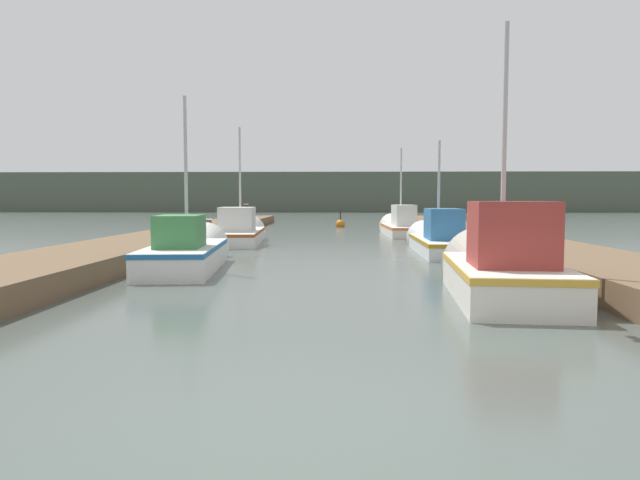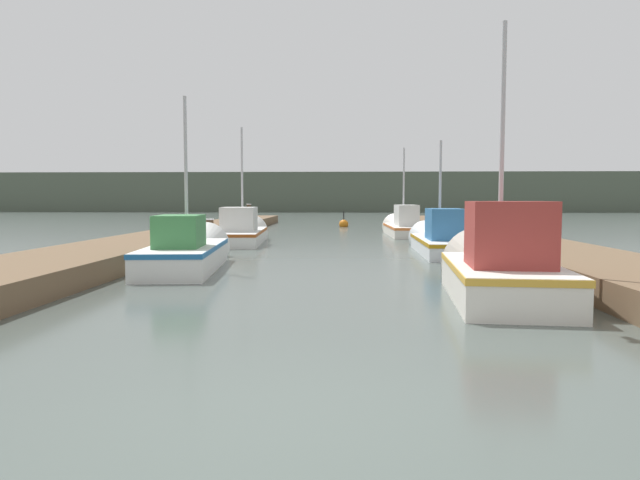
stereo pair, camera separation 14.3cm
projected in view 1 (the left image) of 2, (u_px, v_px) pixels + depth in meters
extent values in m
plane|color=#47514C|center=(296.00, 424.00, 4.22)|extent=(200.00, 200.00, 0.00)
cube|color=brown|center=(173.00, 239.00, 20.34)|extent=(2.67, 40.00, 0.47)
cube|color=brown|center=(490.00, 239.00, 19.96)|extent=(2.67, 40.00, 0.47)
cube|color=#4C5647|center=(337.00, 193.00, 76.36)|extent=(120.00, 16.00, 4.86)
cube|color=silver|center=(504.00, 281.00, 9.36)|extent=(1.92, 3.83, 0.62)
cube|color=gold|center=(505.00, 266.00, 9.34)|extent=(1.96, 3.87, 0.10)
cone|color=silver|center=(482.00, 266.00, 11.54)|extent=(1.59, 0.82, 1.54)
cube|color=#99332D|center=(512.00, 234.00, 8.84)|extent=(1.31, 1.34, 1.01)
cylinder|color=#B2B2B7|center=(504.00, 143.00, 9.47)|extent=(0.08, 0.08, 3.95)
cube|color=silver|center=(185.00, 258.00, 13.20)|extent=(1.88, 4.47, 0.59)
cube|color=#1F62A1|center=(185.00, 248.00, 13.18)|extent=(1.91, 4.51, 0.10)
cone|color=silver|center=(202.00, 248.00, 15.87)|extent=(1.49, 1.14, 1.40)
cube|color=#387A42|center=(180.00, 231.00, 12.61)|extent=(1.08, 1.51, 0.71)
cylinder|color=#B2B2B7|center=(186.00, 171.00, 13.38)|extent=(0.08, 0.08, 3.46)
cube|color=silver|center=(440.00, 246.00, 17.29)|extent=(1.41, 4.91, 0.48)
cube|color=#B0790F|center=(440.00, 240.00, 17.28)|extent=(1.44, 4.94, 0.10)
cone|color=silver|center=(426.00, 239.00, 20.33)|extent=(1.29, 1.23, 1.27)
cube|color=#2D6699|center=(444.00, 224.00, 16.63)|extent=(0.98, 1.56, 0.90)
cylinder|color=#B2B2B7|center=(439.00, 189.00, 17.53)|extent=(0.08, 0.08, 2.96)
cube|color=silver|center=(239.00, 237.00, 21.09)|extent=(1.82, 5.13, 0.50)
cube|color=#9C4717|center=(239.00, 232.00, 21.07)|extent=(1.86, 5.16, 0.10)
cone|color=silver|center=(247.00, 232.00, 24.06)|extent=(1.49, 1.00, 1.44)
cube|color=silver|center=(237.00, 219.00, 20.41)|extent=(1.28, 1.73, 0.86)
cylinder|color=#B2B2B7|center=(240.00, 179.00, 21.31)|extent=(0.08, 0.08, 3.81)
cube|color=silver|center=(402.00, 230.00, 25.72)|extent=(1.55, 5.04, 0.47)
cube|color=orange|center=(402.00, 226.00, 25.71)|extent=(1.58, 5.07, 0.10)
cone|color=silver|center=(393.00, 227.00, 28.76)|extent=(1.37, 1.12, 1.35)
cube|color=silver|center=(404.00, 215.00, 25.05)|extent=(0.92, 2.06, 0.92)
cylinder|color=#B2B2B7|center=(401.00, 186.00, 25.95)|extent=(0.08, 0.08, 3.49)
cylinder|color=#473523|center=(208.00, 233.00, 19.92)|extent=(0.28, 0.28, 0.92)
cylinder|color=silver|center=(208.00, 219.00, 19.88)|extent=(0.32, 0.32, 0.04)
cylinder|color=#473523|center=(411.00, 221.00, 30.87)|extent=(0.26, 0.26, 0.94)
cylinder|color=silver|center=(411.00, 211.00, 30.83)|extent=(0.30, 0.30, 0.04)
cylinder|color=#473523|center=(246.00, 218.00, 28.72)|extent=(0.21, 0.21, 1.36)
cylinder|color=silver|center=(246.00, 204.00, 28.67)|extent=(0.25, 0.25, 0.04)
sphere|color=#BF6513|center=(340.00, 224.00, 33.48)|extent=(0.55, 0.55, 0.55)
cylinder|color=black|center=(340.00, 215.00, 33.44)|extent=(0.06, 0.06, 0.50)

